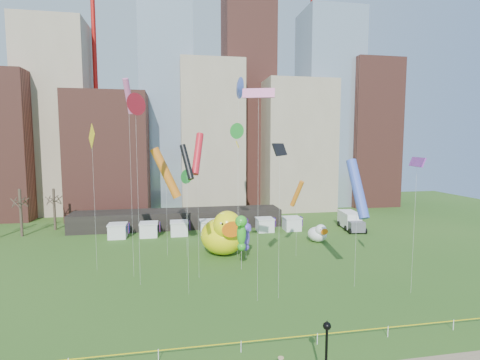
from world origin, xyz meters
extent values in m
plane|color=#2D591C|center=(0.00, 0.00, 0.00)|extent=(160.00, 160.00, 0.00)
cube|color=gray|center=(-30.00, 62.00, 21.00)|extent=(14.00, 12.00, 42.00)
cube|color=brown|center=(-18.00, 56.00, 13.00)|extent=(16.00, 14.00, 26.00)
cube|color=#8C9EB2|center=(-6.00, 64.00, 27.50)|extent=(12.00, 12.00, 55.00)
cube|color=gray|center=(4.00, 60.00, 17.00)|extent=(14.00, 14.00, 34.00)
cube|color=brown|center=(14.00, 66.00, 34.00)|extent=(12.00, 12.00, 68.00)
cube|color=gray|center=(24.00, 58.00, 15.00)|extent=(16.00, 14.00, 30.00)
cube|color=#8C9EB2|center=(34.00, 62.00, 24.00)|extent=(14.00, 12.00, 48.00)
cube|color=brown|center=(44.00, 60.00, 18.00)|extent=(12.00, 12.00, 36.00)
cylinder|color=red|center=(-22.00, 64.00, 38.00)|extent=(1.00, 1.00, 76.00)
cylinder|color=red|center=(30.00, 64.00, 38.00)|extent=(1.00, 1.00, 76.00)
cube|color=black|center=(-4.00, 42.00, 1.60)|extent=(38.00, 6.00, 3.20)
cube|color=white|center=(-14.00, 36.00, 1.10)|extent=(2.80, 2.80, 2.20)
cube|color=red|center=(-12.20, 36.00, 1.60)|extent=(0.08, 1.40, 1.60)
cube|color=white|center=(-9.00, 36.00, 1.10)|extent=(2.80, 2.80, 2.20)
cube|color=red|center=(-7.20, 36.00, 1.60)|extent=(0.08, 1.40, 1.60)
cube|color=white|center=(-4.00, 36.00, 1.10)|extent=(2.80, 2.80, 2.20)
cube|color=red|center=(-2.20, 36.00, 1.60)|extent=(0.08, 1.40, 1.60)
cube|color=white|center=(1.00, 36.00, 1.10)|extent=(2.80, 2.80, 2.20)
cube|color=red|center=(2.80, 36.00, 1.60)|extent=(0.08, 1.40, 1.60)
cube|color=white|center=(6.00, 36.00, 1.10)|extent=(2.80, 2.80, 2.20)
cube|color=red|center=(7.80, 36.00, 1.60)|extent=(0.08, 1.40, 1.60)
cube|color=white|center=(11.00, 36.00, 1.10)|extent=(2.80, 2.80, 2.20)
cube|color=red|center=(12.80, 36.00, 1.60)|extent=(0.08, 1.40, 1.60)
cube|color=white|center=(16.00, 36.00, 1.10)|extent=(2.80, 2.80, 2.20)
cube|color=red|center=(17.80, 36.00, 1.60)|extent=(0.08, 1.40, 1.60)
cylinder|color=#382B21|center=(-30.00, 40.00, 4.00)|extent=(0.44, 0.44, 8.00)
cylinder|color=#382B21|center=(-26.00, 44.00, 3.75)|extent=(0.44, 0.44, 7.50)
cylinder|color=white|center=(-6.00, 0.00, 0.45)|extent=(0.06, 0.06, 0.90)
cylinder|color=white|center=(0.00, 0.00, 0.45)|extent=(0.06, 0.06, 0.90)
cylinder|color=white|center=(6.00, 0.00, 0.45)|extent=(0.06, 0.06, 0.90)
cylinder|color=white|center=(12.00, 0.00, 0.45)|extent=(0.06, 0.06, 0.90)
cylinder|color=white|center=(18.00, 0.00, 0.45)|extent=(0.06, 0.06, 0.90)
cube|color=yellow|center=(0.00, 0.00, 0.80)|extent=(50.00, 0.02, 0.07)
ellipsoid|color=#FFF60D|center=(1.91, 24.42, 2.55)|extent=(7.16, 8.07, 5.09)
ellipsoid|color=#FFF60D|center=(1.50, 27.20, 2.41)|extent=(1.86, 1.55, 2.06)
sphere|color=#FFF60D|center=(2.25, 22.16, 4.59)|extent=(4.35, 4.35, 3.83)
cone|color=orange|center=(2.49, 20.56, 4.47)|extent=(2.34, 2.01, 2.11)
sphere|color=white|center=(1.36, 20.97, 5.11)|extent=(0.69, 0.69, 0.69)
sphere|color=white|center=(3.44, 21.28, 5.11)|extent=(0.69, 0.69, 0.69)
sphere|color=black|center=(1.41, 20.65, 5.11)|extent=(0.34, 0.34, 0.34)
sphere|color=black|center=(3.49, 20.96, 5.11)|extent=(0.34, 0.34, 0.34)
ellipsoid|color=white|center=(17.50, 27.93, 1.17)|extent=(3.35, 3.76, 2.34)
ellipsoid|color=white|center=(17.28, 29.21, 1.11)|extent=(0.87, 0.73, 0.95)
sphere|color=white|center=(17.68, 26.90, 2.11)|extent=(2.03, 2.03, 1.76)
cone|color=orange|center=(17.80, 26.16, 2.05)|extent=(1.09, 0.94, 0.97)
sphere|color=white|center=(17.28, 26.34, 2.35)|extent=(0.32, 0.32, 0.32)
sphere|color=white|center=(18.24, 26.51, 2.35)|extent=(0.32, 0.32, 0.32)
sphere|color=black|center=(17.31, 26.20, 2.35)|extent=(0.16, 0.16, 0.16)
sphere|color=black|center=(18.26, 26.36, 2.35)|extent=(0.16, 0.16, 0.16)
cylinder|color=silver|center=(3.31, 17.54, 2.26)|extent=(0.03, 0.03, 4.52)
ellipsoid|color=green|center=(3.31, 17.54, 4.52)|extent=(1.41, 1.31, 2.88)
sphere|color=green|center=(3.31, 17.39, 6.06)|extent=(1.95, 1.95, 1.47)
cone|color=green|center=(3.31, 16.73, 5.99)|extent=(0.85, 1.05, 0.51)
sphere|color=green|center=(3.31, 17.59, 2.87)|extent=(1.03, 1.03, 1.03)
cylinder|color=silver|center=(4.69, 21.50, 1.49)|extent=(0.03, 0.03, 2.98)
ellipsoid|color=#5A40C1|center=(4.69, 21.50, 2.98)|extent=(1.13, 1.00, 2.48)
sphere|color=#5A40C1|center=(4.69, 21.35, 4.31)|extent=(1.52, 1.52, 1.27)
cone|color=#5A40C1|center=(4.69, 20.78, 4.24)|extent=(0.61, 0.87, 0.44)
sphere|color=#5A40C1|center=(4.69, 21.55, 1.56)|extent=(0.89, 0.89, 0.89)
sphere|color=black|center=(4.33, -5.35, 4.42)|extent=(0.50, 0.50, 0.50)
cone|color=black|center=(4.33, -5.35, 4.69)|extent=(0.18, 0.18, 0.22)
cube|color=white|center=(26.81, 35.38, 1.71)|extent=(3.33, 5.80, 2.75)
cube|color=#595960|center=(26.35, 31.89, 1.16)|extent=(2.76, 2.29, 1.76)
cylinder|color=black|center=(25.19, 33.59, 0.50)|extent=(0.40, 1.02, 0.99)
cylinder|color=black|center=(27.92, 33.24, 0.50)|extent=(0.40, 1.02, 0.99)
cylinder|color=black|center=(25.67, 37.30, 0.50)|extent=(0.40, 1.02, 0.99)
cylinder|color=black|center=(28.40, 36.95, 0.50)|extent=(0.40, 1.02, 0.99)
cylinder|color=silver|center=(-2.04, 15.61, 7.18)|extent=(0.02, 0.02, 14.36)
cylinder|color=red|center=(-2.04, 15.61, 14.36)|extent=(1.78, 2.91, 4.78)
cylinder|color=silver|center=(-9.52, 17.43, 10.37)|extent=(0.02, 0.02, 20.74)
cylinder|color=pink|center=(-9.52, 17.43, 20.74)|extent=(1.13, 2.34, 3.84)
cylinder|color=silver|center=(5.40, 8.58, 7.46)|extent=(0.02, 0.02, 14.91)
cube|color=black|center=(5.40, 8.58, 14.91)|extent=(2.53, 3.68, 1.21)
cylinder|color=silver|center=(3.72, 22.56, 8.58)|extent=(0.02, 0.02, 17.17)
cone|color=green|center=(3.72, 22.56, 17.17)|extent=(1.15, 2.02, 2.11)
cylinder|color=silver|center=(-14.16, 20.30, 8.18)|extent=(0.02, 0.02, 16.37)
cube|color=yellow|center=(-14.16, 20.30, 16.37)|extent=(1.27, 2.72, 2.98)
cylinder|color=silver|center=(4.81, 27.80, 11.80)|extent=(0.02, 0.02, 23.59)
cone|color=blue|center=(4.81, 27.80, 23.59)|extent=(0.57, 3.10, 3.09)
cylinder|color=silver|center=(-5.77, 24.93, 5.75)|extent=(0.02, 0.02, 11.51)
cylinder|color=orange|center=(-5.77, 24.93, 11.51)|extent=(4.35, 2.12, 7.12)
cylinder|color=silver|center=(19.32, 7.33, 6.82)|extent=(0.02, 0.02, 13.65)
cube|color=purple|center=(19.32, 7.33, 13.65)|extent=(1.20, 3.12, 0.95)
cylinder|color=silver|center=(-8.55, 14.80, 9.81)|extent=(0.02, 0.02, 19.61)
cone|color=red|center=(-8.55, 14.80, 19.61)|extent=(1.34, 2.19, 2.32)
cylinder|color=silver|center=(3.23, 8.47, 10.09)|extent=(0.02, 0.02, 20.18)
cube|color=pink|center=(3.23, 8.47, 20.18)|extent=(3.02, 1.35, 0.93)
cylinder|color=silver|center=(-3.40, 11.36, 6.83)|extent=(0.02, 0.02, 13.65)
cylinder|color=black|center=(-3.40, 11.36, 13.65)|extent=(1.57, 2.13, 3.58)
cylinder|color=silver|center=(-3.12, 23.89, 5.55)|extent=(0.02, 0.02, 11.10)
cone|color=green|center=(-3.12, 23.89, 11.10)|extent=(1.29, 1.76, 1.95)
cylinder|color=silver|center=(5.09, 30.32, 7.69)|extent=(0.02, 0.02, 15.38)
cube|color=yellow|center=(5.09, 30.32, 15.38)|extent=(1.15, 3.41, 1.03)
cylinder|color=silver|center=(14.40, 10.01, 5.37)|extent=(0.02, 0.02, 10.74)
cylinder|color=blue|center=(14.40, 10.01, 10.74)|extent=(1.43, 3.80, 6.32)
cylinder|color=silver|center=(11.75, 21.46, 4.36)|extent=(0.02, 0.02, 8.72)
cylinder|color=orange|center=(11.75, 21.46, 8.72)|extent=(1.76, 2.16, 3.72)
camera|label=1|loc=(-4.66, -24.97, 15.44)|focal=27.00mm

